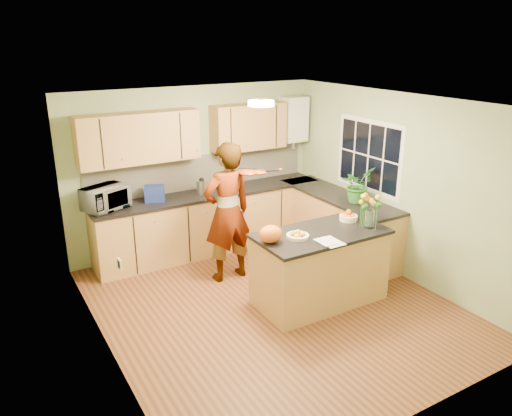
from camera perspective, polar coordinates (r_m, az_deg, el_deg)
floor at (r=6.36m, az=1.92°, el=-11.03°), size 4.50×4.50×0.00m
ceiling at (r=5.54m, az=2.21°, el=11.94°), size 4.00×4.50×0.02m
wall_back at (r=7.74m, az=-6.95°, el=4.46°), size 4.00×0.02×2.50m
wall_front at (r=4.27m, az=18.69°, el=-9.05°), size 4.00×0.02×2.50m
wall_left at (r=5.11m, az=-17.28°, el=-4.14°), size 0.02×4.50×2.50m
wall_right at (r=7.06m, az=15.90°, el=2.42°), size 0.02×4.50×2.50m
back_counter at (r=7.75m, az=-5.15°, el=-1.50°), size 3.64×0.62×0.94m
right_counter at (r=7.69m, az=9.29°, el=-1.84°), size 0.62×2.24×0.94m
splashback at (r=7.77m, az=-6.22°, el=4.18°), size 3.60×0.02×0.52m
upper_cabinets at (r=7.39m, az=-7.86°, el=8.49°), size 3.20×0.34×0.70m
boiler at (r=8.28m, az=4.31°, el=10.09°), size 0.40×0.30×0.86m
window_right at (r=7.39m, az=12.74°, el=5.83°), size 0.01×1.30×1.05m
light_switch at (r=4.56m, az=-15.32°, el=-6.16°), size 0.02×0.09×0.09m
ceiling_lamp at (r=5.80m, az=0.57°, el=11.89°), size 0.30×0.30×0.07m
peninsula_island at (r=6.29m, az=7.30°, el=-6.69°), size 1.63×0.84×0.94m
fruit_dish at (r=5.89m, az=4.79°, el=-3.06°), size 0.27×0.27×0.09m
orange_bowl at (r=6.52m, az=10.53°, el=-0.91°), size 0.23×0.23×0.14m
flower_vase at (r=6.23m, az=12.99°, el=0.68°), size 0.27×0.27×0.51m
orange_bag at (r=5.73m, az=1.68°, el=-2.98°), size 0.29×0.25×0.20m
papers at (r=5.82m, az=8.50°, el=-3.82°), size 0.23×0.31×0.01m
violinist at (r=6.66m, az=-3.28°, el=-0.52°), size 0.72×0.49×1.91m
violin at (r=6.39m, az=-0.88°, el=4.06°), size 0.60×0.52×0.15m
microwave at (r=7.08m, az=-16.83°, el=1.10°), size 0.69×0.59×0.32m
blue_box at (r=7.28m, az=-11.51°, el=1.63°), size 0.33×0.29×0.22m
kettle at (r=7.48m, az=-6.22°, el=2.46°), size 0.16×0.16×0.29m
jar_cream at (r=7.74m, az=-3.29°, el=2.79°), size 0.11×0.11×0.15m
jar_white at (r=7.72m, az=-1.94°, el=2.85°), size 0.14×0.14×0.17m
potted_plant at (r=7.20m, az=11.49°, el=2.61°), size 0.56×0.52×0.50m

